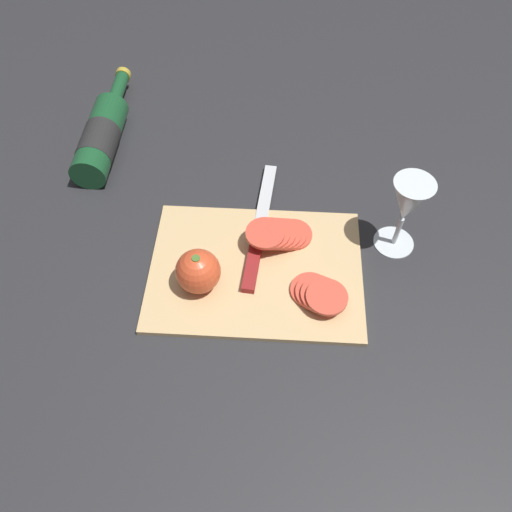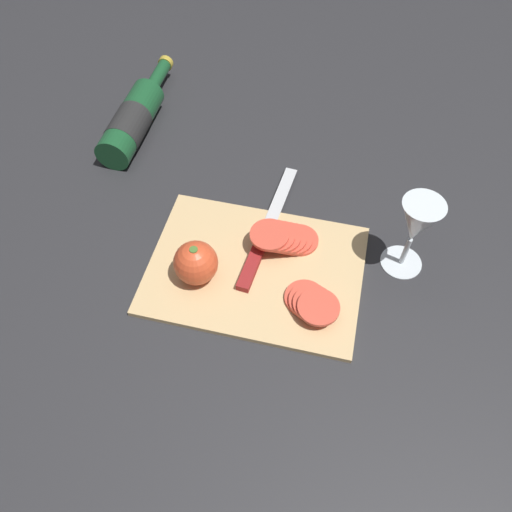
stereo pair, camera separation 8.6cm
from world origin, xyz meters
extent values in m
plane|color=#28282B|center=(0.00, 0.00, 0.00)|extent=(3.00, 3.00, 0.00)
cube|color=tan|center=(0.03, 0.00, 0.01)|extent=(0.37, 0.27, 0.01)
cylinder|color=#194C28|center=(-0.31, 0.29, 0.04)|extent=(0.07, 0.22, 0.07)
cone|color=#194C28|center=(-0.31, 0.41, 0.04)|extent=(0.07, 0.02, 0.07)
cylinder|color=#194C28|center=(-0.31, 0.46, 0.04)|extent=(0.03, 0.09, 0.03)
cylinder|color=#B29933|center=(-0.31, 0.51, 0.04)|extent=(0.03, 0.01, 0.03)
cylinder|color=black|center=(-0.31, 0.27, 0.04)|extent=(0.07, 0.09, 0.07)
cylinder|color=silver|center=(0.28, 0.08, 0.00)|extent=(0.07, 0.07, 0.00)
cylinder|color=silver|center=(0.28, 0.08, 0.04)|extent=(0.01, 0.01, 0.06)
cone|color=silver|center=(0.28, 0.08, 0.11)|extent=(0.07, 0.07, 0.09)
cone|color=beige|center=(0.28, 0.08, 0.08)|extent=(0.02, 0.02, 0.03)
sphere|color=#DB4C28|center=(-0.07, -0.04, 0.05)|extent=(0.08, 0.08, 0.08)
cylinder|color=#47702D|center=(-0.07, -0.04, 0.08)|extent=(0.01, 0.01, 0.01)
cube|color=silver|center=(0.03, 0.15, 0.01)|extent=(0.04, 0.20, 0.00)
cube|color=silver|center=(0.02, 0.06, 0.02)|extent=(0.02, 0.01, 0.01)
cube|color=maroon|center=(0.02, 0.00, 0.02)|extent=(0.03, 0.11, 0.01)
cylinder|color=#DB4C38|center=(0.12, -0.04, 0.01)|extent=(0.07, 0.07, 0.01)
cylinder|color=#DB4C38|center=(0.13, -0.05, 0.02)|extent=(0.07, 0.07, 0.01)
cylinder|color=#DB4C38|center=(0.14, -0.06, 0.03)|extent=(0.07, 0.07, 0.01)
cylinder|color=#DB4C38|center=(0.15, -0.07, 0.03)|extent=(0.07, 0.07, 0.01)
cylinder|color=#DB4C38|center=(0.09, 0.08, 0.01)|extent=(0.07, 0.07, 0.01)
cylinder|color=#DB4C38|center=(0.08, 0.07, 0.02)|extent=(0.07, 0.07, 0.01)
cylinder|color=#DB4C38|center=(0.07, 0.07, 0.03)|extent=(0.07, 0.07, 0.01)
cylinder|color=#DB4C38|center=(0.06, 0.06, 0.03)|extent=(0.07, 0.07, 0.01)
cylinder|color=#DB4C38|center=(0.05, 0.06, 0.04)|extent=(0.07, 0.07, 0.01)
cylinder|color=#DB4C38|center=(0.04, 0.05, 0.05)|extent=(0.07, 0.07, 0.01)
camera|label=1|loc=(0.05, -0.49, 0.74)|focal=35.00mm
camera|label=2|loc=(0.14, -0.48, 0.74)|focal=35.00mm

